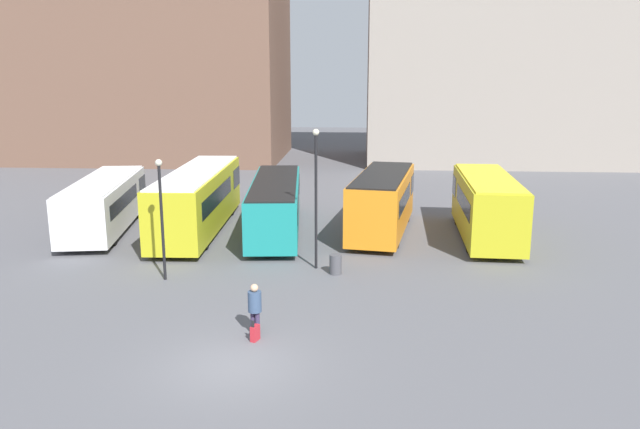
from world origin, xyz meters
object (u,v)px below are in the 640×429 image
lamp_post_1 (161,209)px  trash_bin (336,264)px  bus_2 (276,203)px  lamp_post_0 (316,189)px  bus_1 (198,198)px  bus_3 (383,201)px  bus_4 (487,205)px  traveler (255,305)px  suitcase (255,333)px  bus_0 (104,202)px

lamp_post_1 → trash_bin: lamp_post_1 is taller
bus_2 → lamp_post_0: lamp_post_0 is taller
lamp_post_0 → bus_2: bearing=112.6°
bus_1 → bus_3: bus_1 is taller
bus_2 → trash_bin: bus_2 is taller
bus_4 → trash_bin: size_ratio=10.80×
lamp_post_0 → bus_1: bearing=137.1°
traveler → suitcase: size_ratio=2.36×
bus_3 → lamp_post_1: size_ratio=1.85×
lamp_post_0 → bus_4: bearing=34.3°
bus_2 → bus_4: bearing=-98.6°
bus_1 → suitcase: 15.12m
lamp_post_0 → trash_bin: (0.89, -0.74, -3.13)m
bus_1 → traveler: size_ratio=7.00×
trash_bin → suitcase: bearing=-108.2°
traveler → trash_bin: size_ratio=2.03×
suitcase → trash_bin: trash_bin is taller
bus_1 → bus_3: bearing=-91.3°
bus_1 → suitcase: bus_1 is taller
bus_2 → bus_3: 5.72m
suitcase → lamp_post_1: 7.92m
lamp_post_0 → lamp_post_1: 6.46m
bus_0 → lamp_post_1: (5.76, -7.91, 1.47)m
bus_3 → trash_bin: (-2.18, -7.24, -1.30)m
bus_0 → traveler: size_ratio=5.97×
lamp_post_0 → suitcase: bearing=-100.3°
lamp_post_1 → bus_4: bearing=27.8°
bus_3 → traveler: 14.40m
bus_0 → trash_bin: bearing=-126.7°
bus_3 → traveler: (-4.54, -13.65, -0.70)m
bus_4 → lamp_post_0: 10.28m
bus_1 → bus_3: size_ratio=1.30×
bus_2 → suitcase: bearing=179.9°
bus_0 → bus_4: (20.26, -0.26, 0.21)m
bus_3 → lamp_post_0: 7.42m
traveler → lamp_post_0: size_ratio=0.28×
bus_3 → trash_bin: 7.67m
bus_0 → lamp_post_0: lamp_post_0 is taller
bus_2 → bus_3: bus_3 is taller
lamp_post_0 → trash_bin: 3.34m
bus_4 → traveler: 16.20m
traveler → bus_1: bearing=41.7°
bus_0 → traveler: 16.76m
bus_3 → suitcase: (-4.46, -14.16, -1.47)m
lamp_post_1 → lamp_post_0: bearing=17.6°
bus_2 → bus_1: bearing=84.6°
bus_1 → trash_bin: 10.58m
suitcase → lamp_post_1: lamp_post_1 is taller
bus_4 → bus_0: bearing=91.8°
bus_3 → lamp_post_0: size_ratio=1.53×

